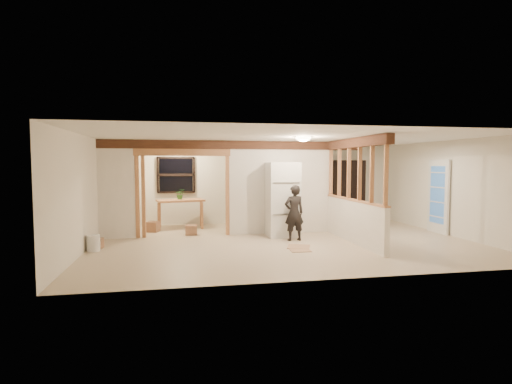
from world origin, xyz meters
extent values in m
cube|color=#BDA88C|center=(0.00, 0.00, -0.01)|extent=(9.00, 6.50, 0.01)
cube|color=white|center=(0.00, 0.00, 2.50)|extent=(9.00, 6.50, 0.01)
cube|color=silver|center=(0.00, 3.25, 1.25)|extent=(9.00, 0.01, 2.50)
cube|color=silver|center=(0.00, -3.25, 1.25)|extent=(9.00, 0.01, 2.50)
cube|color=silver|center=(-4.50, 0.00, 1.25)|extent=(0.01, 6.50, 2.50)
cube|color=silver|center=(4.50, 0.00, 1.25)|extent=(0.01, 6.50, 2.50)
cube|color=white|center=(-4.05, 1.20, 1.25)|extent=(0.90, 0.12, 2.50)
cube|color=white|center=(0.20, 1.20, 1.25)|extent=(2.80, 0.12, 2.50)
cube|color=#B5794C|center=(-2.40, 1.20, 1.10)|extent=(2.46, 0.14, 2.20)
cube|color=#4D2A1A|center=(-1.00, 1.20, 2.38)|extent=(7.00, 0.18, 0.22)
cube|color=#4D2A1A|center=(1.60, -0.40, 2.38)|extent=(0.18, 3.30, 0.22)
cube|color=white|center=(1.60, -0.40, 0.50)|extent=(0.12, 3.20, 1.00)
cube|color=#B5794C|center=(1.60, -0.40, 1.66)|extent=(0.14, 3.20, 1.32)
cube|color=black|center=(-2.60, 3.17, 1.55)|extent=(1.12, 0.10, 1.10)
cube|color=white|center=(4.42, 0.40, 1.00)|extent=(0.12, 0.86, 2.00)
ellipsoid|color=#FFEABF|center=(0.30, -0.50, 2.48)|extent=(0.36, 0.36, 0.16)
ellipsoid|color=#FFEABF|center=(-2.50, 2.30, 2.48)|extent=(0.32, 0.32, 0.14)
ellipsoid|color=#FFD88C|center=(-2.00, 1.60, 2.18)|extent=(0.07, 0.07, 0.07)
cube|color=white|center=(0.14, 0.76, 0.96)|extent=(0.79, 0.77, 1.92)
imported|color=black|center=(0.26, 0.07, 0.69)|extent=(0.54, 0.39, 1.37)
cube|color=#B5794C|center=(-2.48, 2.56, 0.42)|extent=(1.45, 0.93, 0.84)
imported|color=#36752F|center=(-2.48, 2.63, 0.99)|extent=(0.30, 0.27, 0.31)
cylinder|color=#9F2510|center=(-4.20, 1.89, 0.31)|extent=(0.57, 0.57, 0.62)
cube|color=black|center=(2.99, 3.01, 1.00)|extent=(1.00, 0.33, 2.00)
cylinder|color=white|center=(-4.33, -0.28, 0.18)|extent=(0.36, 0.36, 0.35)
cube|color=#926346|center=(-2.20, 1.35, 0.13)|extent=(0.32, 0.28, 0.26)
cube|color=#926346|center=(-3.23, 2.04, 0.14)|extent=(0.39, 0.39, 0.29)
cube|color=#926346|center=(-4.33, 0.01, 0.11)|extent=(0.30, 0.26, 0.22)
cube|color=tan|center=(0.15, -0.70, 0.01)|extent=(0.64, 0.64, 0.02)
cube|color=tan|center=(0.08, -1.07, 0.01)|extent=(0.46, 0.38, 0.01)
camera|label=1|loc=(-2.46, -9.29, 1.88)|focal=28.00mm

